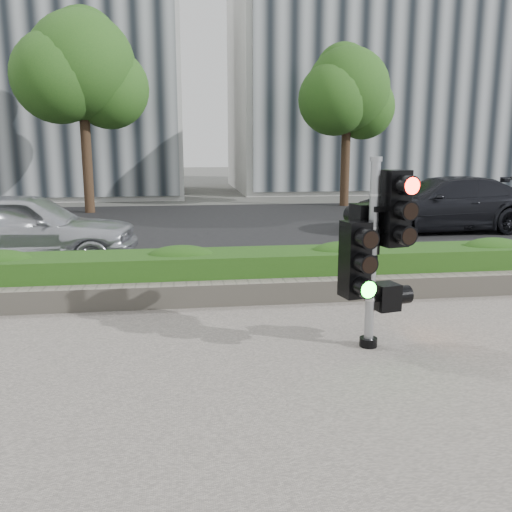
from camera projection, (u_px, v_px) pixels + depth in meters
name	position (u px, v px, depth m)	size (l,w,h in m)	color
ground	(283.00, 349.00, 6.54)	(120.00, 120.00, 0.00)	#51514C
sidewalk	(344.00, 466.00, 4.11)	(16.00, 11.00, 0.03)	#9E9389
road	(221.00, 228.00, 16.24)	(60.00, 13.00, 0.02)	black
curb	(250.00, 281.00, 9.58)	(60.00, 0.25, 0.12)	gray
stone_wall	(260.00, 292.00, 8.34)	(12.00, 0.32, 0.34)	gray
hedge	(254.00, 272.00, 8.94)	(12.00, 1.00, 0.68)	#3F7524
building_left	(13.00, 39.00, 26.16)	(16.00, 9.00, 15.00)	#B7B7B2
building_right	(391.00, 83.00, 31.11)	(18.00, 10.00, 12.00)	#B7B7B2
tree_left	(81.00, 70.00, 19.06)	(4.61, 4.03, 7.34)	black
tree_right	(347.00, 93.00, 21.49)	(4.10, 3.58, 6.53)	black
traffic_signal	(373.00, 244.00, 6.34)	(0.82, 0.66, 2.26)	black
car_silver	(24.00, 229.00, 10.90)	(1.79, 4.46, 1.52)	silver
car_dark	(442.00, 204.00, 15.43)	(2.17, 5.33, 1.55)	black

